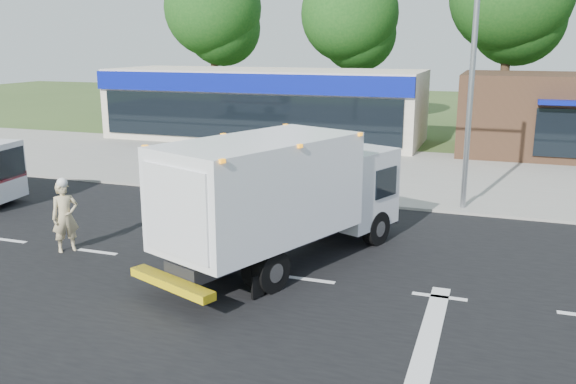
% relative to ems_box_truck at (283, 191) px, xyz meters
% --- Properties ---
extents(ground, '(120.00, 120.00, 0.00)m').
position_rel_ems_box_truck_xyz_m(ground, '(1.00, -0.86, -1.92)').
color(ground, '#385123').
rests_on(ground, ground).
extents(road_asphalt, '(60.00, 14.00, 0.02)m').
position_rel_ems_box_truck_xyz_m(road_asphalt, '(1.00, -0.86, -1.91)').
color(road_asphalt, black).
rests_on(road_asphalt, ground).
extents(sidewalk, '(60.00, 2.40, 0.12)m').
position_rel_ems_box_truck_xyz_m(sidewalk, '(1.00, 7.34, -1.86)').
color(sidewalk, gray).
rests_on(sidewalk, ground).
extents(parking_apron, '(60.00, 9.00, 0.02)m').
position_rel_ems_box_truck_xyz_m(parking_apron, '(1.00, 13.14, -1.91)').
color(parking_apron, gray).
rests_on(parking_apron, ground).
extents(lane_markings, '(55.20, 7.00, 0.01)m').
position_rel_ems_box_truck_xyz_m(lane_markings, '(2.35, -2.21, -1.90)').
color(lane_markings, silver).
rests_on(lane_markings, road_asphalt).
extents(ems_box_truck, '(4.93, 7.81, 3.32)m').
position_rel_ems_box_truck_xyz_m(ems_box_truck, '(0.00, 0.00, 0.00)').
color(ems_box_truck, black).
rests_on(ems_box_truck, ground).
extents(emergency_worker, '(0.80, 0.84, 2.04)m').
position_rel_ems_box_truck_xyz_m(emergency_worker, '(-5.82, -1.03, -0.92)').
color(emergency_worker, '#C8B485').
rests_on(emergency_worker, ground).
extents(retail_strip_mall, '(18.00, 6.20, 4.00)m').
position_rel_ems_box_truck_xyz_m(retail_strip_mall, '(-8.00, 19.07, 0.10)').
color(retail_strip_mall, beige).
rests_on(retail_strip_mall, ground).
extents(brown_storefront, '(10.00, 6.70, 4.00)m').
position_rel_ems_box_truck_xyz_m(brown_storefront, '(8.00, 19.12, 0.09)').
color(brown_storefront, '#382316').
rests_on(brown_storefront, ground).
extents(traffic_signal_pole, '(3.51, 0.25, 8.00)m').
position_rel_ems_box_truck_xyz_m(traffic_signal_pole, '(3.35, 6.74, 3.01)').
color(traffic_signal_pole, gray).
rests_on(traffic_signal_pole, ground).
extents(background_trees, '(36.77, 7.39, 12.10)m').
position_rel_ems_box_truck_xyz_m(background_trees, '(0.15, 27.31, 5.47)').
color(background_trees, '#332114').
rests_on(background_trees, ground).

